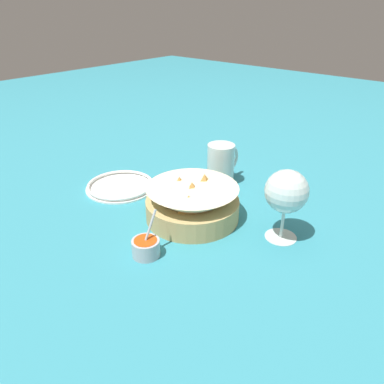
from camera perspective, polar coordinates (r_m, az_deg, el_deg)
ground_plane at (r=0.89m, az=0.35°, el=-4.06°), size 4.00×4.00×0.00m
food_basket at (r=0.87m, az=-0.06°, el=-1.78°), size 0.22×0.22×0.10m
sauce_cup at (r=0.76m, az=-7.04°, el=-8.28°), size 0.06×0.06×0.09m
wine_glass at (r=0.79m, az=14.18°, el=-0.18°), size 0.09×0.09×0.16m
beer_mug at (r=1.04m, az=4.45°, el=4.05°), size 0.12×0.07×0.11m
side_plate at (r=1.04m, az=-10.84°, el=0.97°), size 0.19×0.19×0.01m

